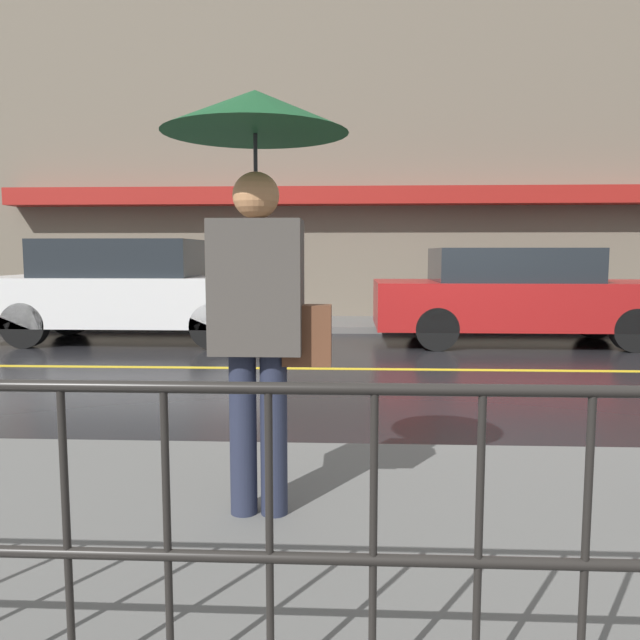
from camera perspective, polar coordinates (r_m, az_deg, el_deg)
ground_plane at (r=7.93m, az=12.15°, el=-4.48°), size 80.00×80.00×0.00m
sidewalk_near at (r=3.45m, az=26.03°, el=-18.14°), size 28.00×2.73×0.12m
sidewalk_far at (r=12.28m, az=8.76°, el=-0.41°), size 28.00×2.01×0.12m
lane_marking at (r=7.93m, az=12.15°, el=-4.46°), size 25.20×0.12×0.01m
building_storefront at (r=13.47m, az=8.47°, el=14.23°), size 28.00×0.85×6.79m
pedestrian at (r=3.09m, az=-5.74°, el=10.44°), size 0.90×0.90×2.10m
car_white at (r=10.63m, az=-16.83°, el=2.63°), size 4.69×1.76×1.66m
car_red at (r=10.38m, az=17.70°, el=2.16°), size 4.62×1.71×1.52m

